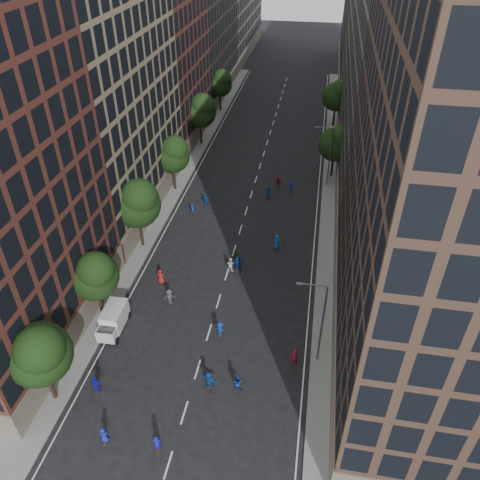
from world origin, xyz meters
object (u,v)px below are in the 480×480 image
at_px(streetlamp_near, 320,320).
at_px(skater_0, 104,435).
at_px(cargo_van, 113,320).
at_px(skater_1, 157,444).
at_px(skater_2, 238,383).
at_px(streetlamp_far, 329,153).

height_order(streetlamp_near, skater_0, streetlamp_near).
relative_size(streetlamp_near, cargo_van, 2.07).
relative_size(skater_0, skater_1, 0.90).
bearing_deg(cargo_van, streetlamp_near, -2.61).
xyz_separation_m(streetlamp_near, skater_0, (-15.77, -11.00, -4.39)).
bearing_deg(skater_0, skater_2, -158.22).
relative_size(streetlamp_far, cargo_van, 2.07).
xyz_separation_m(streetlamp_far, skater_1, (-11.49, -44.00, -4.31)).
bearing_deg(streetlamp_far, streetlamp_near, -90.00).
height_order(skater_0, skater_2, skater_2).
distance_m(skater_0, skater_1, 4.28).
relative_size(streetlamp_near, skater_0, 5.83).
height_order(streetlamp_far, cargo_van, streetlamp_far).
xyz_separation_m(streetlamp_far, skater_0, (-15.77, -44.00, -4.39)).
bearing_deg(streetlamp_far, skater_1, -104.63).
height_order(streetlamp_near, skater_2, streetlamp_near).
distance_m(streetlamp_near, streetlamp_far, 33.00).
bearing_deg(skater_2, streetlamp_far, -75.62).
bearing_deg(streetlamp_near, skater_0, -145.11).
relative_size(streetlamp_near, skater_1, 5.26).
distance_m(streetlamp_near, skater_2, 8.91).
height_order(skater_0, skater_1, skater_1).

